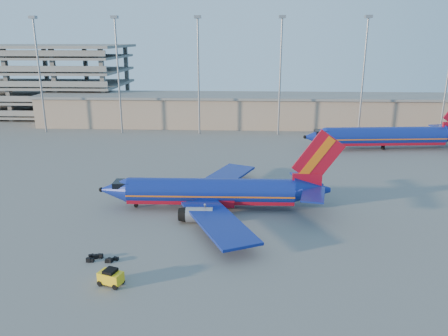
{
  "coord_description": "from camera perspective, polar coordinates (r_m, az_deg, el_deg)",
  "views": [
    {
      "loc": [
        6.62,
        -62.88,
        23.77
      ],
      "look_at": [
        3.4,
        2.66,
        4.0
      ],
      "focal_mm": 35.0,
      "sensor_mm": 36.0,
      "label": 1
    }
  ],
  "objects": [
    {
      "name": "ground",
      "position": [
        67.55,
        -3.0,
        -3.86
      ],
      "size": [
        220.0,
        220.0,
        0.0
      ],
      "primitive_type": "plane",
      "color": "slate",
      "rests_on": "ground"
    },
    {
      "name": "terminal_building",
      "position": [
        122.48,
        4.4,
        7.58
      ],
      "size": [
        122.0,
        16.0,
        8.5
      ],
      "color": "gray",
      "rests_on": "ground"
    },
    {
      "name": "parking_garage",
      "position": [
        153.64,
        -24.18,
        10.84
      ],
      "size": [
        62.0,
        32.0,
        21.4
      ],
      "color": "slate",
      "rests_on": "ground"
    },
    {
      "name": "light_mast_row",
      "position": [
        109.07,
        2.01,
        13.49
      ],
      "size": [
        101.6,
        1.6,
        28.65
      ],
      "color": "gray",
      "rests_on": "ground"
    },
    {
      "name": "aircraft_main",
      "position": [
        62.42,
        -1.01,
        -3.15
      ],
      "size": [
        34.63,
        33.33,
        11.73
      ],
      "rotation": [
        0.0,
        0.0,
        0.02
      ],
      "color": "navy",
      "rests_on": "ground"
    },
    {
      "name": "aircraft_second",
      "position": [
        102.11,
        20.7,
        3.93
      ],
      "size": [
        38.35,
        14.88,
        12.99
      ],
      "rotation": [
        0.0,
        0.0,
        0.09
      ],
      "color": "navy",
      "rests_on": "ground"
    },
    {
      "name": "baggage_tug",
      "position": [
        46.1,
        -14.58,
        -13.59
      ],
      "size": [
        2.71,
        2.13,
        1.71
      ],
      "rotation": [
        0.0,
        0.0,
        -0.33
      ],
      "color": "yellow",
      "rests_on": "ground"
    },
    {
      "name": "luggage_pile",
      "position": [
        51.21,
        -15.81,
        -11.31
      ],
      "size": [
        3.6,
        1.57,
        0.5
      ],
      "color": "black",
      "rests_on": "ground"
    }
  ]
}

